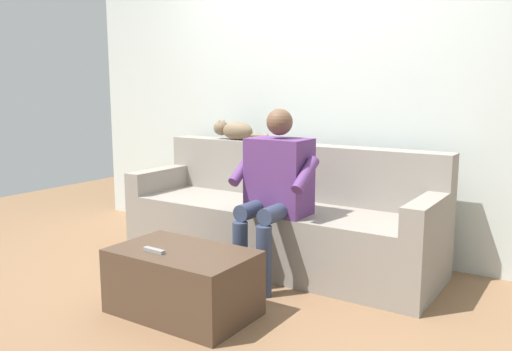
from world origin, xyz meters
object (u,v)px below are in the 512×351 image
object	(u,v)px
coffee_table	(183,282)
remote_gray	(154,250)
couch	(280,221)
cat_on_backrest	(234,130)
person_solo_seated	(275,184)

from	to	relation	value
coffee_table	remote_gray	xyz separation A→B (m)	(0.11, 0.11, 0.20)
coffee_table	couch	bearing A→B (deg)	-90.00
coffee_table	cat_on_backrest	size ratio (longest dim) A/B	1.56
coffee_table	cat_on_backrest	world-z (taller)	cat_on_backrest
couch	cat_on_backrest	size ratio (longest dim) A/B	4.48
coffee_table	person_solo_seated	world-z (taller)	person_solo_seated
person_solo_seated	remote_gray	xyz separation A→B (m)	(0.28, 0.86, -0.27)
couch	cat_on_backrest	bearing A→B (deg)	-22.23
person_solo_seated	cat_on_backrest	xyz separation A→B (m)	(0.76, -0.60, 0.29)
couch	person_solo_seated	xyz separation A→B (m)	(-0.17, 0.36, 0.35)
coffee_table	remote_gray	size ratio (longest dim) A/B	5.55
couch	remote_gray	distance (m)	1.23
coffee_table	remote_gray	bearing A→B (deg)	45.24
person_solo_seated	cat_on_backrest	world-z (taller)	person_solo_seated
person_solo_seated	coffee_table	bearing A→B (deg)	77.57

